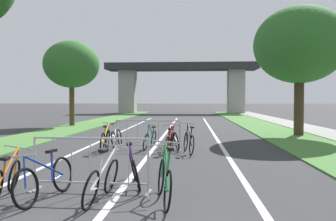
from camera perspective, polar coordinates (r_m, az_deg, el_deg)
The scene contains 22 objects.
grass_verge_left at distance 24.77m, azimuth -13.09°, elevation -2.24°, with size 2.73×50.40×0.05m, color #477A38.
grass_verge_right at distance 24.11m, azimuth 14.80°, elevation -2.36°, with size 2.73×50.40×0.05m, color #477A38.
sidewalk_path_right at distance 24.68m, azimuth 20.33°, elevation -2.29°, with size 2.11×50.40×0.08m, color gray.
lane_stripe_center at distance 17.72m, azimuth -0.47°, elevation -3.86°, with size 0.14×29.16×0.01m, color silver.
lane_stripe_right_lane at distance 17.70m, azimuth 7.61°, elevation -3.89°, with size 0.14×29.16×0.01m, color silver.
lane_stripe_left_lane at distance 18.08m, azimuth -8.37°, elevation -3.77°, with size 0.14×29.16×0.01m, color silver.
overpass_bridge at distance 44.76m, azimuth 2.23°, elevation 5.43°, with size 19.40×4.12×6.45m.
tree_left_oak_near at distance 23.63m, azimuth -15.78°, elevation 7.37°, with size 3.64×3.64×5.64m.
tree_right_maple_mid at distance 17.84m, azimuth 21.08°, elevation 10.11°, with size 4.34×4.34×6.24m.
crowd_barrier_nearest at distance 6.73m, azimuth -12.81°, elevation -8.84°, with size 2.30×0.54×1.05m.
crowd_barrier_second at distance 11.95m, azimuth -3.36°, elevation -4.14°, with size 2.29×0.47×1.05m.
bicycle_white_0 at distance 6.12m, azimuth -10.88°, elevation -11.29°, with size 0.54×1.68×0.96m.
bicycle_yellow_1 at distance 11.82m, azimuth -10.42°, elevation -4.90°, with size 0.46×1.66×0.97m.
bicycle_blue_2 at distance 6.49m, azimuth -19.73°, elevation -10.69°, with size 0.60×1.75×0.89m.
bicycle_orange_3 at distance 6.78m, azimuth -25.40°, elevation -10.36°, with size 0.50×1.58×0.91m.
bicycle_purple_4 at distance 7.10m, azimuth -5.69°, elevation -9.60°, with size 0.74×1.58×0.93m.
bicycle_green_5 at distance 5.92m, azimuth -0.59°, elevation -11.55°, with size 0.49×1.66×1.03m.
bicycle_silver_6 at distance 12.33m, azimuth 0.90°, elevation -4.69°, with size 0.74×1.69×0.89m.
bicycle_black_7 at distance 11.36m, azimuth 3.49°, elevation -5.19°, with size 0.49×1.69×0.99m.
bicycle_teal_8 at distance 12.32m, azimuth -3.00°, elevation -4.74°, with size 0.50×1.69×0.96m.
bicycle_red_9 at distance 11.41m, azimuth 0.23°, elevation -5.29°, with size 0.48×1.68×0.94m.
bicycle_white_10 at distance 12.59m, azimuth -8.57°, elevation -4.53°, with size 0.45×1.62×0.95m.
Camera 1 is at (1.36, -3.00, 1.76)m, focal length 36.57 mm.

